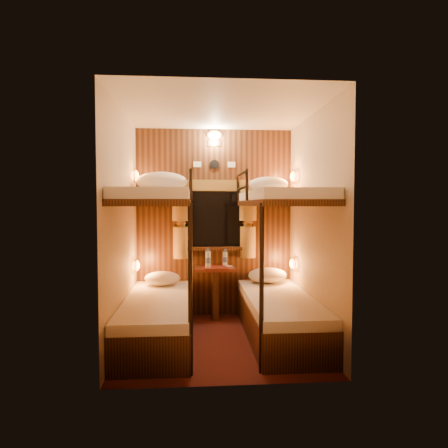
{
  "coord_description": "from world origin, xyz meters",
  "views": [
    {
      "loc": [
        -0.27,
        -4.13,
        1.43
      ],
      "look_at": [
        0.06,
        0.15,
        1.23
      ],
      "focal_mm": 32.0,
      "sensor_mm": 36.0,
      "label": 1
    }
  ],
  "objects": [
    {
      "name": "curtains",
      "position": [
        0.0,
        0.97,
        1.26
      ],
      "size": [
        1.1,
        0.22,
        1.0
      ],
      "color": "olive",
      "rests_on": "back_panel"
    },
    {
      "name": "wall_front",
      "position": [
        0.0,
        -1.05,
        1.2
      ],
      "size": [
        2.4,
        0.0,
        2.4
      ],
      "primitive_type": "plane",
      "rotation": [
        -1.57,
        0.0,
        0.0
      ],
      "color": "#C6B293",
      "rests_on": "floor"
    },
    {
      "name": "sachet_b",
      "position": [
        0.15,
        0.93,
        0.65
      ],
      "size": [
        0.1,
        0.09,
        0.01
      ],
      "primitive_type": "cube",
      "rotation": [
        0.0,
        0.0,
        0.52
      ],
      "color": "silver",
      "rests_on": "table"
    },
    {
      "name": "wall_left",
      "position": [
        -1.0,
        0.0,
        1.2
      ],
      "size": [
        0.0,
        2.4,
        2.4
      ],
      "primitive_type": "plane",
      "rotation": [
        1.57,
        0.0,
        1.57
      ],
      "color": "#C6B293",
      "rests_on": "floor"
    },
    {
      "name": "wall_back",
      "position": [
        0.0,
        1.05,
        1.2
      ],
      "size": [
        2.4,
        0.0,
        2.4
      ],
      "primitive_type": "plane",
      "rotation": [
        1.57,
        0.0,
        0.0
      ],
      "color": "#C6B293",
      "rests_on": "floor"
    },
    {
      "name": "ceiling",
      "position": [
        0.0,
        0.0,
        2.4
      ],
      "size": [
        2.1,
        2.1,
        0.0
      ],
      "primitive_type": "plane",
      "rotation": [
        3.14,
        0.0,
        0.0
      ],
      "color": "silver",
      "rests_on": "wall_back"
    },
    {
      "name": "bottle_right",
      "position": [
        0.13,
        0.91,
        0.74
      ],
      "size": [
        0.06,
        0.06,
        0.22
      ],
      "rotation": [
        0.0,
        0.0,
        0.37
      ],
      "color": "#99BFE5",
      "rests_on": "table"
    },
    {
      "name": "bunk_right",
      "position": [
        0.65,
        0.07,
        0.56
      ],
      "size": [
        0.72,
        1.9,
        1.82
      ],
      "color": "black",
      "rests_on": "floor"
    },
    {
      "name": "bottle_left",
      "position": [
        -0.09,
        0.8,
        0.75
      ],
      "size": [
        0.07,
        0.07,
        0.24
      ],
      "rotation": [
        0.0,
        0.0,
        0.07
      ],
      "color": "#99BFE5",
      "rests_on": "table"
    },
    {
      "name": "floor",
      "position": [
        0.0,
        0.0,
        0.0
      ],
      "size": [
        2.1,
        2.1,
        0.0
      ],
      "primitive_type": "plane",
      "color": "#39150F",
      "rests_on": "ground"
    },
    {
      "name": "pillow_lower_right",
      "position": [
        0.65,
        0.76,
        0.55
      ],
      "size": [
        0.48,
        0.34,
        0.19
      ],
      "primitive_type": "ellipsoid",
      "color": "silver",
      "rests_on": "bunk_right"
    },
    {
      "name": "pillow_upper_right",
      "position": [
        0.65,
        0.73,
        1.68
      ],
      "size": [
        0.48,
        0.35,
        0.19
      ],
      "primitive_type": "ellipsoid",
      "color": "silver",
      "rests_on": "bunk_right"
    },
    {
      "name": "table",
      "position": [
        0.0,
        0.85,
        0.41
      ],
      "size": [
        0.5,
        0.34,
        0.66
      ],
      "color": "#5B2015",
      "rests_on": "floor"
    },
    {
      "name": "back_fixtures",
      "position": [
        0.0,
        1.0,
        2.25
      ],
      "size": [
        0.54,
        0.09,
        0.48
      ],
      "color": "black",
      "rests_on": "back_panel"
    },
    {
      "name": "pillow_lower_left",
      "position": [
        -0.65,
        0.72,
        0.54
      ],
      "size": [
        0.43,
        0.31,
        0.17
      ],
      "primitive_type": "ellipsoid",
      "color": "silver",
      "rests_on": "bunk_left"
    },
    {
      "name": "reading_lamps",
      "position": [
        -0.0,
        0.7,
        1.24
      ],
      "size": [
        2.0,
        0.2,
        1.25
      ],
      "color": "orange",
      "rests_on": "wall_left"
    },
    {
      "name": "bunk_left",
      "position": [
        -0.65,
        0.07,
        0.56
      ],
      "size": [
        0.72,
        1.9,
        1.82
      ],
      "color": "black",
      "rests_on": "floor"
    },
    {
      "name": "back_panel",
      "position": [
        0.0,
        1.04,
        1.2
      ],
      "size": [
        2.0,
        0.03,
        2.4
      ],
      "primitive_type": "cube",
      "color": "black",
      "rests_on": "floor"
    },
    {
      "name": "wall_right",
      "position": [
        1.0,
        0.0,
        1.2
      ],
      "size": [
        0.0,
        2.4,
        2.4
      ],
      "primitive_type": "plane",
      "rotation": [
        1.57,
        0.0,
        -1.57
      ],
      "color": "#C6B293",
      "rests_on": "floor"
    },
    {
      "name": "window",
      "position": [
        0.0,
        1.0,
        1.18
      ],
      "size": [
        1.0,
        0.12,
        0.79
      ],
      "color": "black",
      "rests_on": "back_panel"
    },
    {
      "name": "pillow_upper_left",
      "position": [
        -0.65,
        0.72,
        1.71
      ],
      "size": [
        0.61,
        0.44,
        0.24
      ],
      "primitive_type": "ellipsoid",
      "color": "silver",
      "rests_on": "bunk_left"
    },
    {
      "name": "sachet_a",
      "position": [
        0.18,
        0.87,
        0.65
      ],
      "size": [
        0.08,
        0.06,
        0.01
      ],
      "primitive_type": "cube",
      "rotation": [
        0.0,
        0.0,
        0.02
      ],
      "color": "silver",
      "rests_on": "table"
    }
  ]
}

